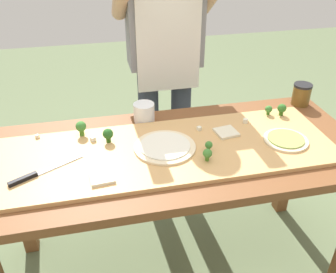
{
  "coord_description": "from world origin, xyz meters",
  "views": [
    {
      "loc": [
        -0.32,
        -1.28,
        1.65
      ],
      "look_at": [
        -0.05,
        -0.04,
        0.86
      ],
      "focal_mm": 39.49,
      "sensor_mm": 36.0,
      "label": 1
    }
  ],
  "objects_px": {
    "cook_center": "(165,47)",
    "pizza_whole_white_garlic": "(165,147)",
    "cheese_crumble_b": "(199,128)",
    "broccoli_floret_front_right": "(108,134)",
    "broccoli_floret_center_left": "(81,127)",
    "sauce_jar": "(301,94)",
    "broccoli_floret_center_right": "(207,154)",
    "pizza_whole_pesto_green": "(286,140)",
    "cheese_crumble_a": "(246,121)",
    "chefs_knife": "(36,174)",
    "broccoli_floret_back_right": "(282,109)",
    "cheese_crumble_c": "(93,139)",
    "pizza_slice_near_right": "(226,132)",
    "pizza_slice_near_left": "(102,177)",
    "cheese_crumble_d": "(37,136)",
    "broccoli_floret_back_left": "(269,109)",
    "flour_cup": "(144,113)",
    "broccoli_floret_back_mid": "(209,145)",
    "prep_table": "(176,169)"
  },
  "relations": [
    {
      "from": "cook_center",
      "to": "pizza_whole_white_garlic",
      "type": "bearing_deg",
      "value": -102.08
    },
    {
      "from": "cheese_crumble_b",
      "to": "broccoli_floret_front_right",
      "type": "bearing_deg",
      "value": -178.57
    },
    {
      "from": "broccoli_floret_center_left",
      "to": "sauce_jar",
      "type": "relative_size",
      "value": 0.61
    },
    {
      "from": "broccoli_floret_center_right",
      "to": "cheese_crumble_b",
      "type": "bearing_deg",
      "value": 81.28
    },
    {
      "from": "pizza_whole_pesto_green",
      "to": "cheese_crumble_a",
      "type": "xyz_separation_m",
      "value": [
        -0.11,
        0.19,
        0.0
      ]
    },
    {
      "from": "pizza_whole_pesto_green",
      "to": "cheese_crumble_a",
      "type": "height_order",
      "value": "cheese_crumble_a"
    },
    {
      "from": "chefs_knife",
      "to": "broccoli_floret_center_right",
      "type": "distance_m",
      "value": 0.67
    },
    {
      "from": "pizza_whole_white_garlic",
      "to": "broccoli_floret_front_right",
      "type": "xyz_separation_m",
      "value": [
        -0.23,
        0.1,
        0.03
      ]
    },
    {
      "from": "broccoli_floret_back_right",
      "to": "sauce_jar",
      "type": "height_order",
      "value": "sauce_jar"
    },
    {
      "from": "broccoli_floret_center_left",
      "to": "broccoli_floret_back_right",
      "type": "bearing_deg",
      "value": -0.98
    },
    {
      "from": "broccoli_floret_center_right",
      "to": "pizza_whole_white_garlic",
      "type": "bearing_deg",
      "value": 139.91
    },
    {
      "from": "broccoli_floret_center_right",
      "to": "cheese_crumble_b",
      "type": "distance_m",
      "value": 0.24
    },
    {
      "from": "sauce_jar",
      "to": "cheese_crumble_a",
      "type": "bearing_deg",
      "value": -157.37
    },
    {
      "from": "cheese_crumble_c",
      "to": "broccoli_floret_front_right",
      "type": "bearing_deg",
      "value": -19.51
    },
    {
      "from": "pizza_slice_near_right",
      "to": "cook_center",
      "type": "xyz_separation_m",
      "value": [
        -0.15,
        0.6,
        0.21
      ]
    },
    {
      "from": "pizza_whole_white_garlic",
      "to": "broccoli_floret_center_right",
      "type": "relative_size",
      "value": 4.92
    },
    {
      "from": "broccoli_floret_front_right",
      "to": "cheese_crumble_a",
      "type": "distance_m",
      "value": 0.65
    },
    {
      "from": "broccoli_floret_front_right",
      "to": "chefs_knife",
      "type": "bearing_deg",
      "value": -148.29
    },
    {
      "from": "broccoli_floret_back_right",
      "to": "pizza_slice_near_left",
      "type": "bearing_deg",
      "value": -160.46
    },
    {
      "from": "broccoli_floret_center_right",
      "to": "cheese_crumble_c",
      "type": "xyz_separation_m",
      "value": [
        -0.44,
        0.25,
        -0.02
      ]
    },
    {
      "from": "pizza_whole_pesto_green",
      "to": "pizza_slice_near_right",
      "type": "relative_size",
      "value": 2.07
    },
    {
      "from": "cheese_crumble_d",
      "to": "sauce_jar",
      "type": "xyz_separation_m",
      "value": [
        1.32,
        0.08,
        0.03
      ]
    },
    {
      "from": "broccoli_floret_back_left",
      "to": "cheese_crumble_c",
      "type": "bearing_deg",
      "value": -176.01
    },
    {
      "from": "pizza_whole_pesto_green",
      "to": "broccoli_floret_back_left",
      "type": "relative_size",
      "value": 4.06
    },
    {
      "from": "pizza_slice_near_right",
      "to": "cheese_crumble_b",
      "type": "xyz_separation_m",
      "value": [
        -0.11,
        0.05,
        0.0
      ]
    },
    {
      "from": "cheese_crumble_c",
      "to": "pizza_whole_pesto_green",
      "type": "bearing_deg",
      "value": -12.6
    },
    {
      "from": "pizza_whole_white_garlic",
      "to": "cheese_crumble_a",
      "type": "bearing_deg",
      "value": 17.23
    },
    {
      "from": "flour_cup",
      "to": "broccoli_floret_back_mid",
      "type": "bearing_deg",
      "value": -58.05
    },
    {
      "from": "broccoli_floret_back_left",
      "to": "cheese_crumble_c",
      "type": "distance_m",
      "value": 0.85
    },
    {
      "from": "pizza_slice_near_left",
      "to": "broccoli_floret_back_mid",
      "type": "height_order",
      "value": "broccoli_floret_back_mid"
    },
    {
      "from": "prep_table",
      "to": "pizza_whole_pesto_green",
      "type": "xyz_separation_m",
      "value": [
        0.47,
        -0.07,
        0.13
      ]
    },
    {
      "from": "broccoli_floret_center_left",
      "to": "flour_cup",
      "type": "xyz_separation_m",
      "value": [
        0.3,
        0.1,
        -0.02
      ]
    },
    {
      "from": "cheese_crumble_a",
      "to": "cheese_crumble_c",
      "type": "xyz_separation_m",
      "value": [
        -0.71,
        -0.01,
        -0.0
      ]
    },
    {
      "from": "cheese_crumble_c",
      "to": "cheese_crumble_a",
      "type": "bearing_deg",
      "value": 0.48
    },
    {
      "from": "chefs_knife",
      "to": "sauce_jar",
      "type": "xyz_separation_m",
      "value": [
        1.31,
        0.36,
        0.03
      ]
    },
    {
      "from": "pizza_whole_white_garlic",
      "to": "flour_cup",
      "type": "distance_m",
      "value": 0.29
    },
    {
      "from": "broccoli_floret_back_mid",
      "to": "broccoli_floret_back_right",
      "type": "bearing_deg",
      "value": 27.07
    },
    {
      "from": "cheese_crumble_c",
      "to": "prep_table",
      "type": "bearing_deg",
      "value": -18.32
    },
    {
      "from": "broccoli_floret_back_mid",
      "to": "prep_table",
      "type": "bearing_deg",
      "value": 149.3
    },
    {
      "from": "cheese_crumble_b",
      "to": "cheese_crumble_a",
      "type": "bearing_deg",
      "value": 4.62
    },
    {
      "from": "chefs_knife",
      "to": "cheese_crumble_a",
      "type": "relative_size",
      "value": 13.12
    },
    {
      "from": "pizza_whole_white_garlic",
      "to": "broccoli_floret_back_mid",
      "type": "relative_size",
      "value": 5.53
    },
    {
      "from": "broccoli_floret_center_right",
      "to": "cheese_crumble_c",
      "type": "relative_size",
      "value": 2.8
    },
    {
      "from": "broccoli_floret_center_right",
      "to": "cheese_crumble_d",
      "type": "bearing_deg",
      "value": 154.41
    },
    {
      "from": "pizza_slice_near_right",
      "to": "sauce_jar",
      "type": "height_order",
      "value": "sauce_jar"
    },
    {
      "from": "pizza_slice_near_right",
      "to": "cheese_crumble_b",
      "type": "distance_m",
      "value": 0.12
    },
    {
      "from": "pizza_whole_white_garlic",
      "to": "cheese_crumble_a",
      "type": "relative_size",
      "value": 12.57
    },
    {
      "from": "pizza_slice_near_left",
      "to": "cheese_crumble_d",
      "type": "relative_size",
      "value": 5.96
    },
    {
      "from": "pizza_slice_near_left",
      "to": "broccoli_floret_front_right",
      "type": "relative_size",
      "value": 1.41
    },
    {
      "from": "pizza_slice_near_right",
      "to": "pizza_whole_pesto_green",
      "type": "bearing_deg",
      "value": -26.83
    }
  ]
}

